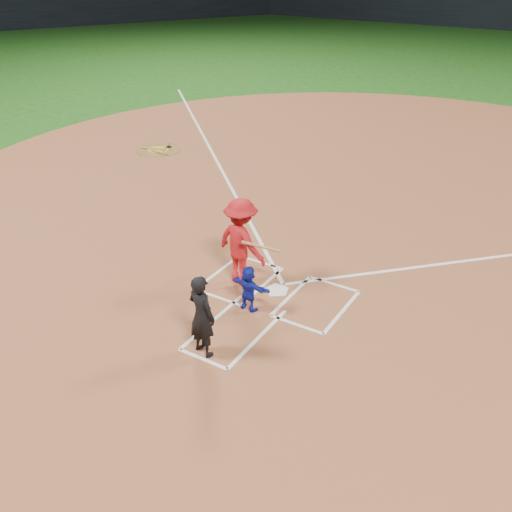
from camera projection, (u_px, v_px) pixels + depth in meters
The scene contains 13 objects.
ground at pixel (277, 291), 12.75m from camera, with size 120.00×120.00×0.00m, color #184912.
home_plate_dirt at pixel (375, 200), 17.23m from camera, with size 28.00×28.00×0.01m, color brown.
home_plate at pixel (277, 290), 12.74m from camera, with size 0.60×0.60×0.02m, color silver.
on_deck_circle at pixel (158, 150), 21.35m from camera, with size 1.70×1.70×0.01m, color brown.
on_deck_logo at pixel (158, 149), 21.35m from camera, with size 0.80×0.80×0.00m, color #BF9816.
on_deck_bat_a at pixel (165, 147), 21.45m from camera, with size 0.06×0.06×0.84m, color #A86E3D.
on_deck_bat_b at pixel (152, 148), 21.35m from camera, with size 0.06×0.06×0.84m, color #9F673A.
on_deck_bat_c at pixel (159, 152), 20.97m from camera, with size 0.06×0.06×0.84m, color olive.
bat_weight_donut at pixel (169, 147), 21.54m from camera, with size 0.19×0.19×0.05m, color black.
catcher at pixel (249, 288), 11.87m from camera, with size 0.95×0.30×1.02m, color #141FA7.
umpire at pixel (202, 316), 10.44m from camera, with size 0.61×0.40×1.68m, color black.
chalk_markings at pixel (366, 208), 16.69m from camera, with size 28.35×17.32×0.01m.
batter_at_plate at pixel (241, 242), 12.60m from camera, with size 1.70×1.02×2.04m.
Camera 1 is at (5.22, -9.44, 6.86)m, focal length 40.00 mm.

